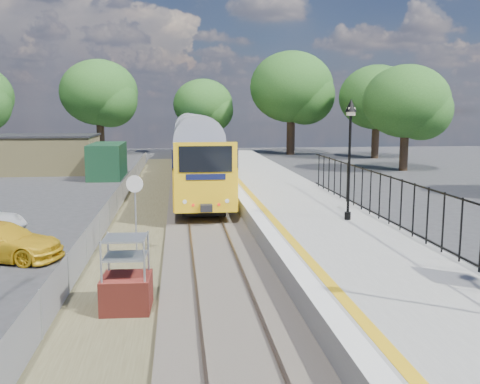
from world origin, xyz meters
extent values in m
plane|color=#2D2D30|center=(0.00, 0.00, 0.00)|extent=(120.00, 120.00, 0.00)
cube|color=#473F38|center=(0.00, 10.00, 0.10)|extent=(3.40, 80.00, 0.20)
cube|color=#4C472D|center=(-2.90, 8.00, 0.03)|extent=(2.60, 70.00, 0.06)
cube|color=brown|center=(-0.72, 10.00, 0.22)|extent=(0.07, 80.00, 0.14)
cube|color=brown|center=(0.72, 10.00, 0.22)|extent=(0.07, 80.00, 0.14)
cube|color=gray|center=(4.20, 8.00, 0.45)|extent=(5.00, 70.00, 0.90)
cube|color=silver|center=(1.95, 8.00, 0.91)|extent=(0.50, 70.00, 0.01)
cube|color=yellow|center=(2.45, 8.00, 0.91)|extent=(0.30, 70.00, 0.01)
cylinder|color=black|center=(5.30, 6.00, 1.05)|extent=(0.24, 0.24, 0.30)
cylinder|color=black|center=(5.30, 6.00, 2.90)|extent=(0.10, 0.10, 3.70)
cube|color=black|center=(5.30, 6.00, 4.85)|extent=(0.08, 0.08, 0.30)
cube|color=beige|center=(5.30, 6.00, 5.02)|extent=(0.26, 0.26, 0.30)
cone|color=black|center=(5.30, 6.00, 5.25)|extent=(0.44, 0.44, 0.50)
cube|color=black|center=(6.55, 2.50, 2.65)|extent=(0.05, 26.00, 0.05)
cube|color=tan|center=(-12.00, 32.00, 1.50)|extent=(8.00, 6.00, 3.00)
cube|color=black|center=(-12.00, 32.00, 3.05)|extent=(8.20, 6.20, 0.15)
cube|color=#14371F|center=(-6.50, 28.00, 1.30)|extent=(2.40, 6.00, 2.60)
cylinder|color=#332319|center=(-10.00, 50.00, 1.92)|extent=(0.88, 0.88, 3.85)
ellipsoid|color=#25521B|center=(-10.00, 50.00, 7.15)|extent=(8.80, 8.80, 7.48)
cylinder|color=#332319|center=(2.00, 52.00, 1.57)|extent=(0.72, 0.72, 3.15)
ellipsoid|color=#25521B|center=(2.00, 52.00, 5.85)|extent=(7.20, 7.20, 6.12)
cylinder|color=#332319|center=(12.00, 48.00, 2.10)|extent=(0.96, 0.96, 4.20)
ellipsoid|color=#25521B|center=(12.00, 48.00, 7.80)|extent=(9.60, 9.60, 8.16)
cylinder|color=#332319|center=(20.00, 42.00, 1.75)|extent=(0.80, 0.80, 3.50)
ellipsoid|color=#25521B|center=(20.00, 42.00, 6.50)|extent=(8.00, 8.00, 6.80)
cylinder|color=#332319|center=(18.00, 30.00, 1.57)|extent=(0.72, 0.72, 3.15)
ellipsoid|color=#25521B|center=(18.00, 30.00, 5.85)|extent=(7.20, 7.20, 6.12)
cube|color=yellow|center=(0.00, 19.03, 1.69)|extent=(2.80, 20.00, 1.90)
cube|color=#10153D|center=(0.00, 19.03, 2.99)|extent=(2.82, 20.00, 0.90)
cube|color=black|center=(0.00, 19.03, 2.99)|extent=(2.82, 18.00, 0.70)
cube|color=black|center=(0.00, 19.03, 0.51)|extent=(2.00, 18.00, 0.45)
cube|color=yellow|center=(0.00, 39.63, 1.69)|extent=(2.80, 20.00, 1.90)
cube|color=#10153D|center=(0.00, 39.63, 2.99)|extent=(2.82, 20.00, 0.90)
cube|color=black|center=(0.00, 39.63, 2.99)|extent=(2.82, 18.00, 0.70)
cube|color=black|center=(0.00, 39.63, 0.51)|extent=(2.00, 18.00, 0.45)
cube|color=black|center=(0.00, 8.82, 3.04)|extent=(2.24, 0.04, 1.10)
cube|color=maroon|center=(-2.50, -0.37, 0.47)|extent=(1.26, 1.26, 0.93)
cylinder|color=#999EA3|center=(-2.62, 4.57, 1.31)|extent=(0.06, 0.06, 2.61)
cylinder|color=silver|center=(-2.62, 4.52, 2.61)|extent=(0.58, 0.16, 0.58)
imported|color=gold|center=(-7.25, 5.05, 0.64)|extent=(4.72, 3.03, 1.27)
camera|label=1|loc=(-1.16, -13.56, 5.03)|focal=40.00mm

